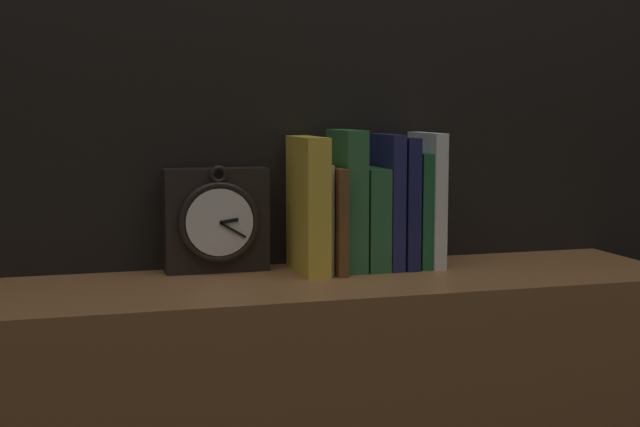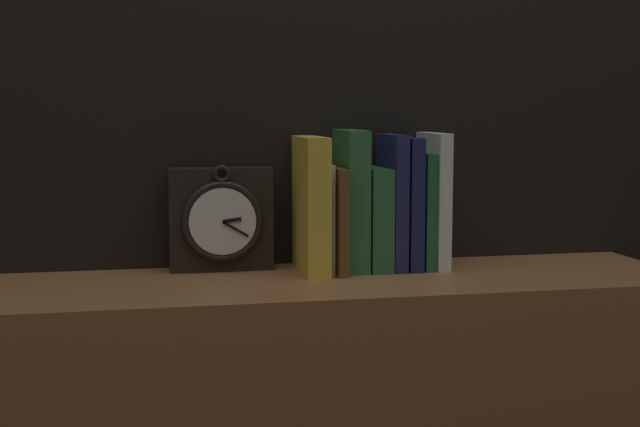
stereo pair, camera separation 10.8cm
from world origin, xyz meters
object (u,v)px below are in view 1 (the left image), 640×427
book_slot7_green (415,209)px  book_slot8_white (427,199)px  clock (217,220)px  book_slot1_cream (319,217)px  book_slot0_yellow (305,205)px  book_slot5_navy (386,201)px  book_slot3_green (347,200)px  book_slot2_brown (331,219)px  book_slot6_navy (401,202)px  book_slot4_green (369,218)px

book_slot7_green → book_slot8_white: (0.02, -0.00, 0.02)m
clock → book_slot1_cream: same height
book_slot0_yellow → book_slot5_navy: 0.15m
book_slot3_green → book_slot7_green: (0.13, 0.00, -0.02)m
book_slot2_brown → book_slot6_navy: size_ratio=0.78×
clock → book_slot8_white: (0.38, -0.04, 0.03)m
book_slot2_brown → book_slot1_cream: bearing=150.6°
book_slot5_navy → book_slot1_cream: bearing=179.8°
clock → book_slot3_green: 0.23m
book_slot4_green → book_slot2_brown: bearing=-171.8°
book_slot5_navy → book_slot7_green: (0.05, 0.00, -0.02)m
book_slot2_brown → book_slot3_green: bearing=18.8°
book_slot0_yellow → book_slot4_green: size_ratio=1.31×
book_slot4_green → book_slot0_yellow: bearing=-175.2°
book_slot0_yellow → book_slot3_green: (0.08, 0.01, 0.01)m
clock → book_slot3_green: bearing=-8.6°
book_slot6_navy → book_slot7_green: 0.03m
book_slot7_green → book_slot5_navy: bearing=-178.1°
book_slot3_green → book_slot7_green: book_slot3_green is taller
book_slot0_yellow → book_slot3_green: 0.08m
book_slot3_green → book_slot5_navy: (0.07, -0.00, -0.00)m
book_slot1_cream → book_slot4_green: (0.09, 0.00, -0.00)m
book_slot2_brown → book_slot4_green: size_ratio=1.02×
book_slot7_green → book_slot2_brown: bearing=-175.8°
book_slot1_cream → book_slot5_navy: (0.12, -0.00, 0.02)m
book_slot4_green → book_slot7_green: 0.09m
book_slot5_navy → book_slot6_navy: book_slot5_navy is taller
book_slot3_green → book_slot1_cream: bearing=-179.5°
book_slot2_brown → book_slot8_white: 0.19m
book_slot0_yellow → book_slot1_cream: book_slot0_yellow is taller
book_slot2_brown → book_slot8_white: (0.18, 0.01, 0.03)m
book_slot0_yellow → book_slot6_navy: (0.18, 0.01, -0.00)m
clock → book_slot5_navy: 0.30m
book_slot4_green → book_slot6_navy: book_slot6_navy is taller
book_slot1_cream → book_slot2_brown: (0.02, -0.01, -0.00)m
book_slot2_brown → book_slot7_green: 0.16m
book_slot1_cream → book_slot6_navy: book_slot6_navy is taller
clock → book_slot5_navy: bearing=-6.7°
clock → book_slot2_brown: size_ratio=1.03×
book_slot4_green → book_slot8_white: bearing=-0.7°
book_slot2_brown → clock: bearing=166.9°
book_slot0_yellow → book_slot6_navy: 0.18m
book_slot1_cream → book_slot7_green: (0.18, 0.00, 0.01)m
book_slot2_brown → book_slot0_yellow: bearing=179.4°
book_slot0_yellow → book_slot2_brown: 0.05m
clock → book_slot8_white: 0.38m
clock → book_slot0_yellow: book_slot0_yellow is taller
book_slot4_green → book_slot7_green: size_ratio=0.88×
book_slot3_green → book_slot8_white: (0.15, -0.00, -0.00)m
book_slot0_yellow → book_slot3_green: bearing=7.6°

